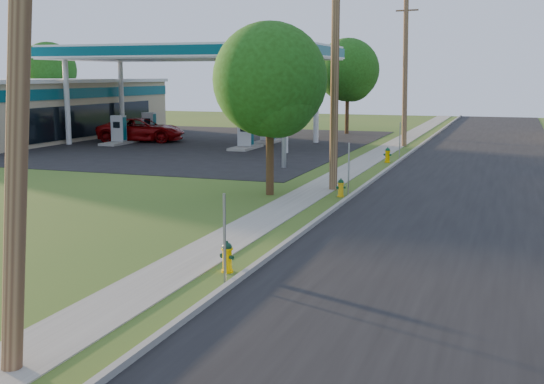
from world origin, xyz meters
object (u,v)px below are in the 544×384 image
(utility_pole_far, at_px, (405,71))
(hydrant_mid, at_px, (341,188))
(price_pylon, at_px, (284,56))
(tree_verge, at_px, (272,84))
(fuel_pump_se, at_px, (268,132))
(car_red, at_px, (141,130))
(fuel_pump_nw, at_px, (119,133))
(hydrant_far, at_px, (388,155))
(hydrant_near, at_px, (227,257))
(tree_back, at_px, (49,72))
(utility_pole_mid, at_px, (335,63))
(fuel_pump_sw, at_px, (149,129))
(utility_pole_near, at_px, (19,53))
(tree_lot, at_px, (349,72))
(fuel_pump_ne, at_px, (246,137))

(utility_pole_far, distance_m, hydrant_mid, 19.96)
(price_pylon, relative_size, hydrant_mid, 9.80)
(tree_verge, bearing_deg, hydrant_mid, 11.01)
(fuel_pump_se, height_order, car_red, fuel_pump_se)
(fuel_pump_se, xyz_separation_m, tree_verge, (6.99, -18.94, 3.45))
(fuel_pump_se, bearing_deg, hydrant_mid, -62.59)
(fuel_pump_nw, xyz_separation_m, hydrant_far, (18.42, -3.62, -0.33))
(hydrant_far, bearing_deg, hydrant_near, -89.88)
(tree_back, distance_m, car_red, 17.69)
(utility_pole_mid, distance_m, car_red, 23.34)
(hydrant_mid, bearing_deg, utility_pole_mid, 114.76)
(fuel_pump_sw, bearing_deg, utility_pole_near, -62.91)
(price_pylon, relative_size, tree_lot, 0.93)
(fuel_pump_se, relative_size, tree_lot, 0.44)
(utility_pole_far, relative_size, hydrant_near, 12.79)
(tree_lot, xyz_separation_m, hydrant_far, (6.02, -16.61, -4.34))
(fuel_pump_nw, height_order, fuel_pump_ne, same)
(utility_pole_near, xyz_separation_m, hydrant_near, (0.56, 5.99, -4.44))
(fuel_pump_ne, distance_m, hydrant_near, 26.75)
(price_pylon, bearing_deg, utility_pole_far, 72.67)
(tree_back, bearing_deg, fuel_pump_ne, -26.32)
(utility_pole_near, bearing_deg, hydrant_far, 88.91)
(fuel_pump_nw, bearing_deg, tree_back, 140.87)
(fuel_pump_ne, xyz_separation_m, car_red, (-8.48, 2.02, 0.09))
(tree_back, distance_m, hydrant_mid, 41.76)
(tree_lot, bearing_deg, fuel_pump_se, -110.73)
(hydrant_mid, xyz_separation_m, car_red, (-18.05, 16.47, 0.48))
(tree_verge, height_order, hydrant_far, tree_verge)
(hydrant_far, distance_m, car_red, 18.78)
(tree_verge, height_order, hydrant_near, tree_verge)
(utility_pole_far, height_order, tree_lot, utility_pole_far)
(fuel_pump_nw, relative_size, fuel_pump_sw, 1.00)
(hydrant_far, xyz_separation_m, car_red, (-17.90, 5.64, 0.42))
(tree_lot, bearing_deg, utility_pole_far, -55.44)
(utility_pole_far, xyz_separation_m, price_pylon, (-3.90, -12.50, 0.63))
(tree_lot, distance_m, hydrant_mid, 28.45)
(fuel_pump_ne, relative_size, fuel_pump_se, 1.00)
(tree_verge, bearing_deg, car_red, 132.37)
(fuel_pump_nw, xyz_separation_m, fuel_pump_sw, (0.00, 4.00, 0.00))
(fuel_pump_nw, height_order, fuel_pump_se, same)
(fuel_pump_nw, xyz_separation_m, car_red, (0.52, 2.02, 0.09))
(fuel_pump_nw, bearing_deg, fuel_pump_sw, 90.00)
(hydrant_mid, bearing_deg, fuel_pump_ne, 123.52)
(utility_pole_far, bearing_deg, fuel_pump_sw, -176.80)
(car_red, bearing_deg, tree_back, 42.36)
(price_pylon, bearing_deg, fuel_pump_nw, 151.82)
(utility_pole_far, distance_m, fuel_pump_ne, 10.99)
(utility_pole_mid, distance_m, hydrant_mid, 4.88)
(fuel_pump_se, relative_size, hydrant_near, 4.31)
(utility_pole_far, relative_size, car_red, 1.62)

